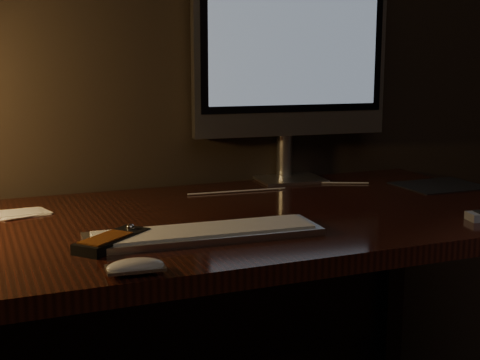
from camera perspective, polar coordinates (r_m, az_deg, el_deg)
name	(u,v)px	position (r m, az deg, el deg)	size (l,w,h in m)	color
desk	(195,263)	(1.62, -3.90, -7.05)	(1.60, 0.75, 0.75)	black
monitor	(291,57)	(1.93, 4.41, 10.46)	(0.58, 0.18, 0.60)	silver
keyboard	(204,233)	(1.36, -3.06, -4.51)	(0.48, 0.13, 0.02)	silver
mousepad	(440,185)	(1.96, 16.69, -0.45)	(0.23, 0.18, 0.00)	black
mouse	(136,269)	(1.15, -8.91, -7.48)	(0.10, 0.05, 0.02)	white
media_remote	(112,240)	(1.31, -10.83, -5.08)	(0.17, 0.15, 0.03)	black
papers	(21,213)	(1.62, -18.21, -2.72)	(0.12, 0.08, 0.01)	white
cable	(283,188)	(1.84, 3.72, -0.66)	(0.00, 0.00, 0.53)	white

